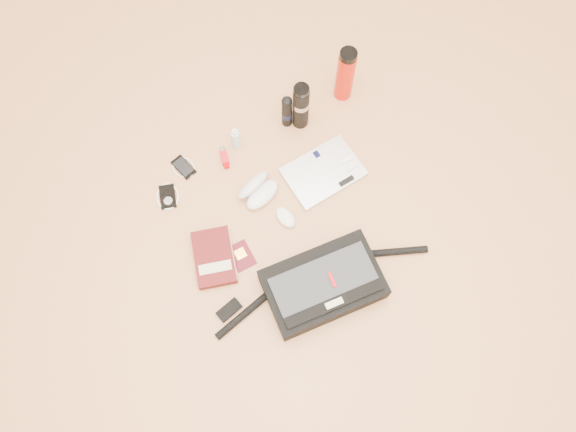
{
  "coord_description": "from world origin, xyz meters",
  "views": [
    {
      "loc": [
        -0.36,
        -0.54,
        2.0
      ],
      "look_at": [
        -0.03,
        0.08,
        0.06
      ],
      "focal_mm": 35.0,
      "sensor_mm": 36.0,
      "label": 1
    }
  ],
  "objects": [
    {
      "name": "ground",
      "position": [
        0.0,
        0.0,
        0.0
      ],
      "size": [
        4.0,
        4.0,
        0.0
      ],
      "primitive_type": "plane",
      "color": "tan",
      "rests_on": "ground"
    },
    {
      "name": "messenger_bag",
      "position": [
        -0.04,
        -0.21,
        0.05
      ],
      "size": [
        0.83,
        0.29,
        0.12
      ],
      "rotation": [
        0.0,
        0.0,
        -0.11
      ],
      "color": "black",
      "rests_on": "ground"
    },
    {
      "name": "laptop",
      "position": [
        0.19,
        0.18,
        0.01
      ],
      "size": [
        0.3,
        0.22,
        0.03
      ],
      "rotation": [
        0.0,
        0.0,
        0.05
      ],
      "color": "silver",
      "rests_on": "ground"
    },
    {
      "name": "book",
      "position": [
        -0.33,
        0.08,
        0.02
      ],
      "size": [
        0.2,
        0.25,
        0.04
      ],
      "rotation": [
        0.0,
        0.0,
        -0.31
      ],
      "color": "#4F0E10",
      "rests_on": "ground"
    },
    {
      "name": "passport",
      "position": [
        -0.24,
        0.04,
        0.0
      ],
      "size": [
        0.08,
        0.11,
        0.01
      ],
      "rotation": [
        0.0,
        0.0,
        -0.01
      ],
      "color": "#510D18",
      "rests_on": "ground"
    },
    {
      "name": "mouse",
      "position": [
        -0.03,
        0.09,
        0.02
      ],
      "size": [
        0.07,
        0.1,
        0.03
      ],
      "rotation": [
        0.0,
        0.0,
        0.13
      ],
      "color": "white",
      "rests_on": "ground"
    },
    {
      "name": "sunglasses_case",
      "position": [
        -0.07,
        0.23,
        0.03
      ],
      "size": [
        0.18,
        0.17,
        0.09
      ],
      "rotation": [
        0.0,
        0.0,
        0.32
      ],
      "color": "silver",
      "rests_on": "ground"
    },
    {
      "name": "ipod",
      "position": [
        -0.38,
        0.39,
        0.01
      ],
      "size": [
        0.11,
        0.11,
        0.01
      ],
      "rotation": [
        0.0,
        0.0,
        -0.32
      ],
      "color": "black",
      "rests_on": "ground"
    },
    {
      "name": "phone",
      "position": [
        -0.28,
        0.47,
        0.01
      ],
      "size": [
        0.1,
        0.11,
        0.01
      ],
      "rotation": [
        0.0,
        0.0,
        0.24
      ],
      "color": "black",
      "rests_on": "ground"
    },
    {
      "name": "inhaler",
      "position": [
        -0.12,
        0.43,
        0.01
      ],
      "size": [
        0.04,
        0.1,
        0.02
      ],
      "rotation": [
        0.0,
        0.0,
        -0.25
      ],
      "color": "#B1151D",
      "rests_on": "ground"
    },
    {
      "name": "spray_bottle",
      "position": [
        -0.05,
        0.46,
        0.06
      ],
      "size": [
        0.04,
        0.04,
        0.13
      ],
      "rotation": [
        0.0,
        0.0,
        -0.39
      ],
      "color": "#B6DEF7",
      "rests_on": "ground"
    },
    {
      "name": "aerosol_can",
      "position": [
        0.17,
        0.45,
        0.09
      ],
      "size": [
        0.04,
        0.04,
        0.18
      ],
      "rotation": [
        0.0,
        0.0,
        0.05
      ],
      "color": "black",
      "rests_on": "ground"
    },
    {
      "name": "thermos_black",
      "position": [
        0.22,
        0.42,
        0.12
      ],
      "size": [
        0.08,
        0.08,
        0.25
      ],
      "rotation": [
        0.0,
        0.0,
        0.23
      ],
      "color": "black",
      "rests_on": "ground"
    },
    {
      "name": "thermos_red",
      "position": [
        0.44,
        0.46,
        0.14
      ],
      "size": [
        0.08,
        0.08,
        0.27
      ],
      "rotation": [
        0.0,
        0.0,
        0.1
      ],
      "color": "#BA170B",
      "rests_on": "ground"
    }
  ]
}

